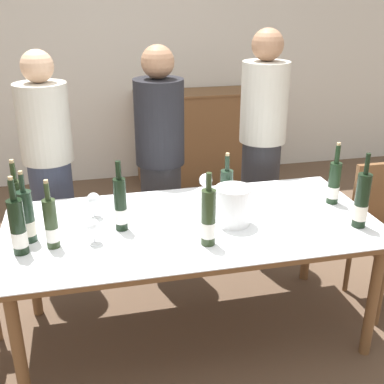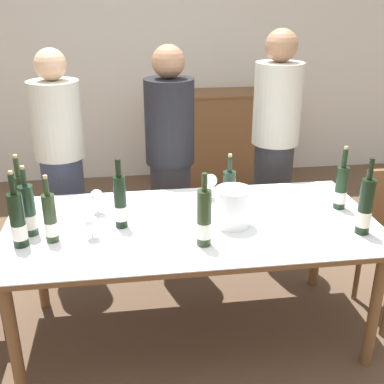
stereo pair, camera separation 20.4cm
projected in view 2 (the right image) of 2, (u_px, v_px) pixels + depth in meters
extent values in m
plane|color=brown|center=(192.00, 331.00, 2.89)|extent=(12.00, 12.00, 0.00)
cube|color=silver|center=(154.00, 43.00, 4.87)|extent=(8.00, 0.10, 2.80)
cube|color=brown|center=(218.00, 138.00, 5.05)|extent=(1.23, 0.44, 0.93)
cube|color=brown|center=(219.00, 93.00, 4.86)|extent=(1.27, 0.46, 0.02)
cylinder|color=brown|center=(14.00, 344.00, 2.28)|extent=(0.06, 0.06, 0.69)
cylinder|color=brown|center=(374.00, 311.00, 2.52)|extent=(0.06, 0.06, 0.69)
cylinder|color=brown|center=(39.00, 259.00, 3.00)|extent=(0.06, 0.06, 0.69)
cylinder|color=brown|center=(318.00, 240.00, 3.24)|extent=(0.06, 0.06, 0.69)
cube|color=brown|center=(192.00, 226.00, 2.62)|extent=(1.98, 0.95, 0.04)
cube|color=white|center=(192.00, 223.00, 2.61)|extent=(2.01, 0.98, 0.01)
cylinder|color=white|center=(233.00, 207.00, 2.54)|extent=(0.19, 0.19, 0.21)
cylinder|color=white|center=(234.00, 190.00, 2.51)|extent=(0.20, 0.20, 0.01)
cylinder|color=black|center=(341.00, 188.00, 2.74)|extent=(0.07, 0.07, 0.25)
cylinder|color=white|center=(340.00, 197.00, 2.76)|extent=(0.07, 0.07, 0.07)
cylinder|color=black|center=(345.00, 158.00, 2.67)|extent=(0.03, 0.03, 0.11)
cylinder|color=tan|center=(346.00, 148.00, 2.65)|extent=(0.02, 0.02, 0.02)
cylinder|color=black|center=(18.00, 220.00, 2.32)|extent=(0.07, 0.07, 0.28)
cylinder|color=white|center=(19.00, 231.00, 2.35)|extent=(0.08, 0.08, 0.08)
cylinder|color=black|center=(12.00, 184.00, 2.25)|extent=(0.03, 0.03, 0.10)
cylinder|color=tan|center=(10.00, 173.00, 2.23)|extent=(0.02, 0.02, 0.02)
cylinder|color=#1E3323|center=(229.00, 192.00, 2.70)|extent=(0.07, 0.07, 0.24)
cylinder|color=white|center=(229.00, 201.00, 2.72)|extent=(0.07, 0.07, 0.07)
cylinder|color=#1E3323|center=(230.00, 164.00, 2.63)|extent=(0.03, 0.03, 0.09)
cylinder|color=tan|center=(230.00, 155.00, 2.61)|extent=(0.02, 0.02, 0.02)
cylinder|color=black|center=(120.00, 202.00, 2.51)|extent=(0.07, 0.07, 0.28)
cylinder|color=white|center=(121.00, 213.00, 2.54)|extent=(0.07, 0.07, 0.08)
cylinder|color=black|center=(118.00, 168.00, 2.44)|extent=(0.03, 0.03, 0.09)
cylinder|color=#28381E|center=(204.00, 218.00, 2.33)|extent=(0.07, 0.07, 0.29)
cylinder|color=white|center=(204.00, 230.00, 2.36)|extent=(0.07, 0.07, 0.08)
cylinder|color=#28381E|center=(204.00, 182.00, 2.26)|extent=(0.03, 0.03, 0.09)
cylinder|color=#1E3323|center=(28.00, 211.00, 2.44)|extent=(0.08, 0.08, 0.27)
cylinder|color=silver|center=(30.00, 221.00, 2.46)|extent=(0.08, 0.08, 0.07)
cylinder|color=#1E3323|center=(24.00, 178.00, 2.37)|extent=(0.03, 0.03, 0.09)
cylinder|color=tan|center=(22.00, 167.00, 2.35)|extent=(0.02, 0.02, 0.02)
cylinder|color=#28381E|center=(22.00, 203.00, 2.49)|extent=(0.07, 0.07, 0.29)
cylinder|color=white|center=(24.00, 214.00, 2.52)|extent=(0.07, 0.07, 0.08)
cylinder|color=#28381E|center=(17.00, 167.00, 2.42)|extent=(0.03, 0.03, 0.10)
cylinder|color=tan|center=(15.00, 156.00, 2.40)|extent=(0.02, 0.02, 0.02)
cylinder|color=#28381E|center=(50.00, 218.00, 2.37)|extent=(0.06, 0.06, 0.25)
cylinder|color=white|center=(52.00, 228.00, 2.39)|extent=(0.07, 0.07, 0.07)
cylinder|color=#28381E|center=(46.00, 187.00, 2.31)|extent=(0.03, 0.03, 0.09)
cylinder|color=tan|center=(45.00, 177.00, 2.29)|extent=(0.02, 0.02, 0.02)
cylinder|color=black|center=(365.00, 207.00, 2.44)|extent=(0.07, 0.07, 0.30)
cylinder|color=silver|center=(364.00, 218.00, 2.47)|extent=(0.07, 0.07, 0.08)
cylinder|color=black|center=(371.00, 169.00, 2.36)|extent=(0.02, 0.02, 0.11)
cylinder|color=white|center=(93.00, 238.00, 2.44)|extent=(0.07, 0.07, 0.00)
cylinder|color=white|center=(92.00, 232.00, 2.42)|extent=(0.01, 0.01, 0.07)
sphere|color=white|center=(91.00, 222.00, 2.40)|extent=(0.07, 0.07, 0.07)
cylinder|color=white|center=(98.00, 213.00, 2.72)|extent=(0.07, 0.07, 0.00)
cylinder|color=white|center=(97.00, 206.00, 2.70)|extent=(0.01, 0.01, 0.08)
sphere|color=white|center=(97.00, 196.00, 2.67)|extent=(0.07, 0.07, 0.07)
cylinder|color=white|center=(210.00, 198.00, 2.91)|extent=(0.07, 0.07, 0.00)
cylinder|color=white|center=(210.00, 191.00, 2.89)|extent=(0.01, 0.01, 0.08)
sphere|color=white|center=(211.00, 181.00, 2.86)|extent=(0.08, 0.08, 0.08)
cylinder|color=brown|center=(1.00, 298.00, 2.83)|extent=(0.03, 0.03, 0.44)
cylinder|color=brown|center=(358.00, 271.00, 3.12)|extent=(0.03, 0.03, 0.43)
cylinder|color=#383F56|center=(67.00, 215.00, 3.39)|extent=(0.28, 0.28, 0.87)
cylinder|color=beige|center=(56.00, 120.00, 3.12)|extent=(0.33, 0.33, 0.50)
sphere|color=#DBAD89|center=(50.00, 64.00, 2.99)|extent=(0.20, 0.20, 0.20)
cylinder|color=#2D2D33|center=(171.00, 215.00, 3.45)|extent=(0.28, 0.28, 0.81)
cylinder|color=black|center=(170.00, 122.00, 3.19)|extent=(0.33, 0.33, 0.57)
sphere|color=#A37556|center=(168.00, 61.00, 3.04)|extent=(0.21, 0.21, 0.21)
cylinder|color=#2D2D33|center=(271.00, 200.00, 3.59)|extent=(0.28, 0.28, 0.89)
cylinder|color=beige|center=(277.00, 104.00, 3.31)|extent=(0.33, 0.33, 0.56)
sphere|color=#A37556|center=(282.00, 45.00, 3.16)|extent=(0.22, 0.22, 0.22)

